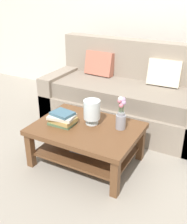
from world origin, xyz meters
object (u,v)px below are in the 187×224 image
at_px(coffee_table, 86,137).
at_px(glass_hurricane_vase, 92,110).
at_px(book_stack_main, 62,118).
at_px(flower_pitcher, 121,116).
at_px(couch, 127,97).

bearing_deg(coffee_table, glass_hurricane_vase, 79.41).
xyz_separation_m(coffee_table, book_stack_main, (-0.24, -0.06, 0.18)).
xyz_separation_m(glass_hurricane_vase, flower_pitcher, (0.30, 0.05, -0.01)).
bearing_deg(glass_hurricane_vase, coffee_table, -100.59).
bearing_deg(coffee_table, book_stack_main, -165.11).
bearing_deg(couch, coffee_table, -90.32).
xyz_separation_m(couch, flower_pitcher, (0.31, -0.92, 0.19)).
bearing_deg(glass_hurricane_vase, flower_pitcher, 8.96).
xyz_separation_m(coffee_table, flower_pitcher, (0.31, 0.13, 0.25)).
height_order(couch, coffee_table, couch).
bearing_deg(book_stack_main, coffee_table, 14.89).
height_order(coffee_table, flower_pitcher, flower_pitcher).
relative_size(coffee_table, glass_hurricane_vase, 4.14).
distance_m(coffee_table, book_stack_main, 0.31).
xyz_separation_m(couch, glass_hurricane_vase, (0.01, -0.97, 0.21)).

